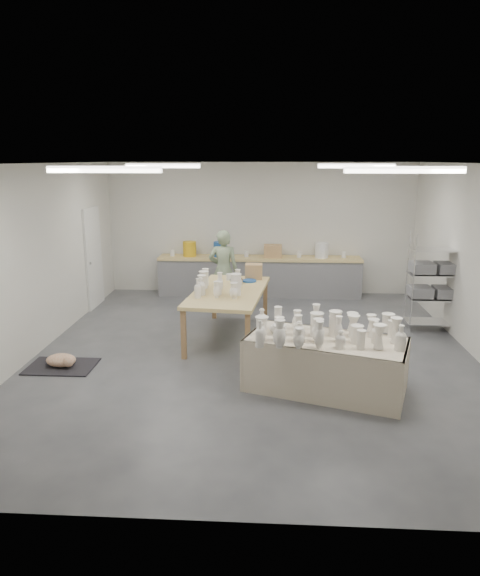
# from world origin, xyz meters

# --- Properties ---
(room) EXTENTS (8.00, 8.02, 3.00)m
(room) POSITION_xyz_m (-0.11, 0.08, 2.06)
(room) COLOR #424449
(room) RESTS_ON ground
(back_counter) EXTENTS (4.60, 0.60, 1.24)m
(back_counter) POSITION_xyz_m (-0.01, 3.68, 0.49)
(back_counter) COLOR tan
(back_counter) RESTS_ON ground
(wire_shelf) EXTENTS (0.88, 0.48, 1.80)m
(wire_shelf) POSITION_xyz_m (3.20, 1.40, 0.92)
(wire_shelf) COLOR silver
(wire_shelf) RESTS_ON ground
(drying_table) EXTENTS (2.30, 1.65, 1.11)m
(drying_table) POSITION_xyz_m (1.00, -1.29, 0.43)
(drying_table) COLOR olive
(drying_table) RESTS_ON ground
(work_table) EXTENTS (1.41, 2.42, 1.22)m
(work_table) POSITION_xyz_m (-0.47, 0.78, 0.87)
(work_table) COLOR tan
(work_table) RESTS_ON ground
(rug) EXTENTS (1.00, 0.70, 0.02)m
(rug) POSITION_xyz_m (-2.90, -0.73, 0.01)
(rug) COLOR black
(rug) RESTS_ON ground
(cat) EXTENTS (0.53, 0.44, 0.19)m
(cat) POSITION_xyz_m (-2.88, -0.75, 0.12)
(cat) COLOR white
(cat) RESTS_ON rug
(potter) EXTENTS (0.63, 0.42, 1.68)m
(potter) POSITION_xyz_m (-0.72, 2.46, 0.84)
(potter) COLOR gray
(potter) RESTS_ON ground
(red_stool) EXTENTS (0.34, 0.34, 0.30)m
(red_stool) POSITION_xyz_m (-0.72, 2.73, 0.26)
(red_stool) COLOR #B02B19
(red_stool) RESTS_ON ground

